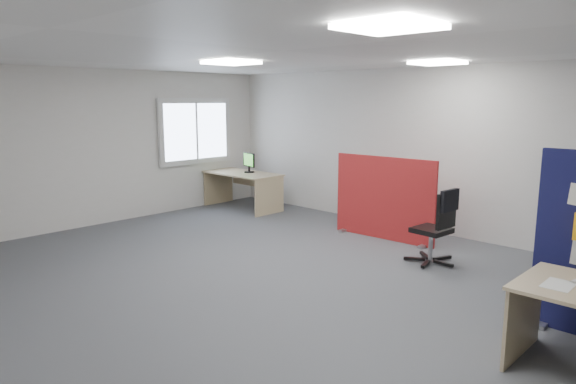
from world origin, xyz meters
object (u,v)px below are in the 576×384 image
Objects in this scene: second_desk at (244,181)px; office_chair at (439,222)px; red_divider at (384,199)px; monitor_second at (249,162)px.

office_chair reaches higher than second_desk.
red_divider is 3.33m from second_desk.
red_divider is 1.39m from office_chair.
red_divider reaches higher than second_desk.
red_divider is 3.27m from monitor_second.
second_desk is at bearing 177.09° from red_divider.
office_chair is (1.26, -0.60, -0.06)m from red_divider.
office_chair is (4.58, -0.60, 0.02)m from second_desk.
monitor_second reaches higher than second_desk.
red_divider is 1.07× the size of second_desk.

